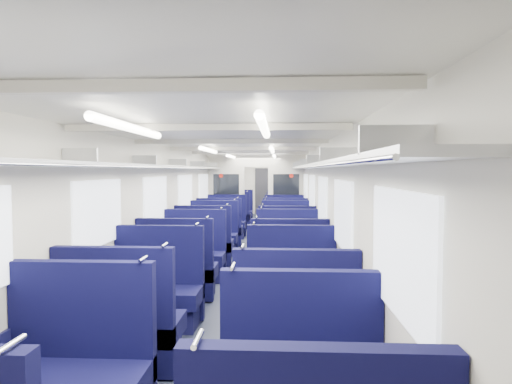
% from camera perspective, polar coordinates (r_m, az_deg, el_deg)
% --- Properties ---
extents(floor, '(2.80, 18.00, 0.01)m').
position_cam_1_polar(floor, '(10.28, -0.78, -7.86)').
color(floor, black).
rests_on(floor, ground).
extents(ceiling, '(2.80, 18.00, 0.01)m').
position_cam_1_polar(ceiling, '(10.11, -0.79, 5.34)').
color(ceiling, silver).
rests_on(ceiling, wall_left).
extents(wall_left, '(0.02, 18.00, 2.35)m').
position_cam_1_polar(wall_left, '(10.32, -8.57, -1.27)').
color(wall_left, beige).
rests_on(wall_left, floor).
extents(dado_left, '(0.03, 17.90, 0.70)m').
position_cam_1_polar(dado_left, '(10.41, -8.45, -5.80)').
color(dado_left, black).
rests_on(dado_left, floor).
extents(wall_right, '(0.02, 18.00, 2.35)m').
position_cam_1_polar(wall_right, '(10.13, 7.14, -1.33)').
color(wall_right, beige).
rests_on(wall_right, floor).
extents(dado_right, '(0.03, 17.90, 0.70)m').
position_cam_1_polar(dado_right, '(10.23, 7.02, -5.95)').
color(dado_right, black).
rests_on(dado_right, floor).
extents(wall_far, '(2.80, 0.02, 2.35)m').
position_cam_1_polar(wall_far, '(19.11, 1.02, 0.64)').
color(wall_far, beige).
rests_on(wall_far, floor).
extents(luggage_rack_left, '(0.36, 17.40, 0.18)m').
position_cam_1_polar(luggage_rack_left, '(10.26, -7.58, 3.18)').
color(luggage_rack_left, '#B2B5BA').
rests_on(luggage_rack_left, wall_left).
extents(luggage_rack_right, '(0.36, 17.40, 0.18)m').
position_cam_1_polar(luggage_rack_right, '(10.10, 6.11, 3.19)').
color(luggage_rack_right, '#B2B5BA').
rests_on(luggage_rack_right, wall_right).
extents(windows, '(2.78, 15.60, 0.75)m').
position_cam_1_polar(windows, '(9.66, -0.97, -0.06)').
color(windows, white).
rests_on(windows, wall_left).
extents(ceiling_fittings, '(2.70, 16.06, 0.11)m').
position_cam_1_polar(ceiling_fittings, '(9.85, -0.89, 5.05)').
color(ceiling_fittings, beige).
rests_on(ceiling_fittings, ceiling).
extents(end_door, '(0.75, 0.06, 2.00)m').
position_cam_1_polar(end_door, '(19.06, 1.02, 0.11)').
color(end_door, black).
rests_on(end_door, floor).
extents(bulkhead, '(2.80, 0.10, 2.35)m').
position_cam_1_polar(bulkhead, '(12.81, 0.02, -0.18)').
color(bulkhead, beige).
rests_on(bulkhead, floor).
extents(seat_2, '(1.12, 0.62, 1.25)m').
position_cam_1_polar(seat_2, '(3.75, -22.59, -21.36)').
color(seat_2, '#0B0B37').
rests_on(seat_2, floor).
extents(seat_4, '(1.12, 0.62, 1.25)m').
position_cam_1_polar(seat_4, '(4.55, -17.25, -16.86)').
color(seat_4, '#0B0B37').
rests_on(seat_4, floor).
extents(seat_5, '(1.12, 0.62, 1.25)m').
position_cam_1_polar(seat_5, '(4.26, 5.15, -18.12)').
color(seat_5, '#0B0B37').
rests_on(seat_5, floor).
extents(seat_6, '(1.12, 0.62, 1.25)m').
position_cam_1_polar(seat_6, '(5.67, -12.82, -12.83)').
color(seat_6, '#0B0B37').
rests_on(seat_6, floor).
extents(seat_7, '(1.12, 0.62, 1.25)m').
position_cam_1_polar(seat_7, '(5.58, 4.62, -13.02)').
color(seat_7, '#0B0B37').
rests_on(seat_7, floor).
extents(seat_8, '(1.12, 0.62, 1.25)m').
position_cam_1_polar(seat_8, '(6.71, -10.18, -10.33)').
color(seat_8, '#0B0B37').
rests_on(seat_8, floor).
extents(seat_9, '(1.12, 0.62, 1.25)m').
position_cam_1_polar(seat_9, '(6.57, 4.37, -10.57)').
color(seat_9, '#0B0B37').
rests_on(seat_9, floor).
extents(seat_10, '(1.12, 0.62, 1.25)m').
position_cam_1_polar(seat_10, '(7.84, -8.18, -8.40)').
color(seat_10, '#0B0B37').
rests_on(seat_10, floor).
extents(seat_11, '(1.12, 0.62, 1.25)m').
position_cam_1_polar(seat_11, '(7.83, 4.16, -8.39)').
color(seat_11, '#0B0B37').
rests_on(seat_11, floor).
extents(seat_12, '(1.12, 0.62, 1.25)m').
position_cam_1_polar(seat_12, '(8.95, -6.74, -6.99)').
color(seat_12, '#0B0B37').
rests_on(seat_12, floor).
extents(seat_13, '(1.12, 0.62, 1.25)m').
position_cam_1_polar(seat_13, '(8.79, 4.03, -7.15)').
color(seat_13, '#0B0B37').
rests_on(seat_13, floor).
extents(seat_14, '(1.12, 0.62, 1.25)m').
position_cam_1_polar(seat_14, '(10.06, -5.63, -5.88)').
color(seat_14, '#0B0B37').
rests_on(seat_14, floor).
extents(seat_15, '(1.12, 0.62, 1.25)m').
position_cam_1_polar(seat_15, '(10.09, 3.91, -5.85)').
color(seat_15, '#0B0B37').
rests_on(seat_15, floor).
extents(seat_16, '(1.12, 0.62, 1.25)m').
position_cam_1_polar(seat_16, '(11.18, -4.74, -5.01)').
color(seat_16, '#0B0B37').
rests_on(seat_16, floor).
extents(seat_17, '(1.12, 0.62, 1.25)m').
position_cam_1_polar(seat_17, '(11.20, 3.82, -4.99)').
color(seat_17, '#0B0B37').
rests_on(seat_17, floor).
extents(seat_18, '(1.12, 0.62, 1.25)m').
position_cam_1_polar(seat_18, '(12.44, -3.94, -4.20)').
color(seat_18, '#0B0B37').
rests_on(seat_18, floor).
extents(seat_19, '(1.12, 0.62, 1.25)m').
position_cam_1_polar(seat_19, '(12.29, 3.75, -4.29)').
color(seat_19, '#0B0B37').
rests_on(seat_19, floor).
extents(seat_20, '(1.12, 0.62, 1.25)m').
position_cam_1_polar(seat_20, '(14.34, -3.00, -3.26)').
color(seat_20, '#0B0B37').
rests_on(seat_20, floor).
extents(seat_21, '(1.12, 0.62, 1.25)m').
position_cam_1_polar(seat_21, '(14.34, 3.65, -3.26)').
color(seat_21, '#0B0B37').
rests_on(seat_21, floor).
extents(seat_22, '(1.12, 0.62, 1.25)m').
position_cam_1_polar(seat_22, '(15.57, -2.52, -2.78)').
color(seat_22, '#0B0B37').
rests_on(seat_22, floor).
extents(seat_23, '(1.12, 0.62, 1.25)m').
position_cam_1_polar(seat_23, '(15.45, 3.61, -2.83)').
color(seat_23, '#0B0B37').
rests_on(seat_23, floor).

